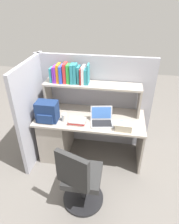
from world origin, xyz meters
TOP-DOWN VIEW (x-y plane):
  - ground_plane at (0.00, 0.00)m, footprint 8.00×8.00m
  - desk at (-0.39, 0.00)m, footprint 1.60×0.70m
  - cubicle_partition_rear at (0.00, 0.38)m, footprint 1.84×0.05m
  - cubicle_partition_left at (-0.85, -0.05)m, footprint 0.05×1.06m
  - overhead_hutch at (0.00, 0.20)m, footprint 1.44×0.28m
  - reference_books_on_shelf at (-0.33, 0.20)m, footprint 0.57×0.19m
  - laptop at (0.18, -0.11)m, footprint 0.35×0.31m
  - backpack at (-0.59, -0.17)m, footprint 0.30×0.23m
  - computer_mouse at (0.47, -0.10)m, footprint 0.09×0.12m
  - paper_cup at (-0.35, -0.14)m, footprint 0.08×0.08m
  - tissue_box at (0.49, -0.25)m, footprint 0.23×0.13m
  - desk_book_stack at (-0.15, -0.19)m, footprint 0.24×0.16m
  - office_chair at (0.03, -0.90)m, footprint 0.53×0.55m

SIDE VIEW (x-z plane):
  - ground_plane at x=0.00m, z-range 0.00..0.00m
  - office_chair at x=0.03m, z-range -0.07..0.86m
  - desk at x=-0.39m, z-range 0.04..0.77m
  - computer_mouse at x=0.47m, z-range 0.73..0.76m
  - desk_book_stack at x=-0.15m, z-range 0.73..0.80m
  - cubicle_partition_rear at x=0.00m, z-range 0.00..1.55m
  - cubicle_partition_left at x=-0.85m, z-range 0.00..1.55m
  - tissue_box at x=0.49m, z-range 0.73..0.83m
  - laptop at x=0.18m, z-range 0.67..0.89m
  - paper_cup at x=-0.35m, z-range 0.73..0.84m
  - backpack at x=-0.59m, z-range 0.73..1.02m
  - overhead_hutch at x=0.00m, z-range 0.86..1.31m
  - reference_books_on_shelf at x=-0.33m, z-range 1.16..1.46m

